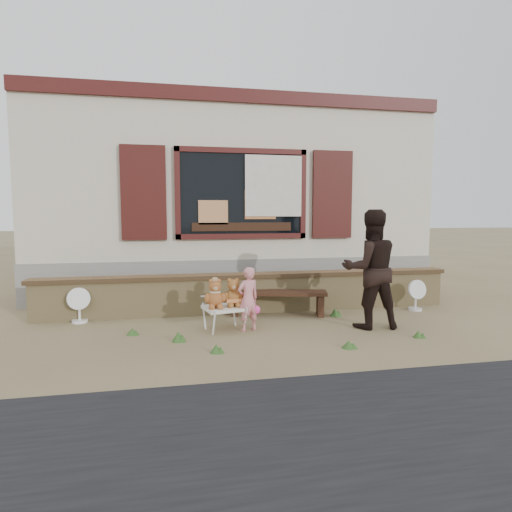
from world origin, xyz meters
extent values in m
plane|color=brown|center=(0.00, 0.00, 0.00)|extent=(80.00, 80.00, 0.00)
cube|color=#BEB29A|center=(0.00, 4.50, 2.40)|extent=(8.00, 5.00, 3.20)
cube|color=gray|center=(0.00, 4.50, 0.40)|extent=(8.04, 5.04, 0.80)
cube|color=black|center=(0.00, 1.97, 2.05)|extent=(2.30, 0.04, 1.50)
cube|color=#441513|center=(0.00, 1.95, 2.85)|extent=(2.50, 0.08, 0.10)
cube|color=#441513|center=(0.00, 1.95, 1.25)|extent=(2.50, 0.08, 0.10)
cube|color=#441513|center=(-1.20, 1.95, 2.05)|extent=(0.10, 0.08, 1.70)
cube|color=#441513|center=(1.20, 1.95, 2.05)|extent=(0.10, 0.08, 1.70)
cube|color=#37150F|center=(-1.80, 1.94, 2.05)|extent=(0.80, 0.07, 1.70)
cube|color=#37150F|center=(1.80, 1.94, 2.05)|extent=(0.80, 0.07, 1.70)
cube|color=beige|center=(0.60, 1.90, 2.20)|extent=(1.10, 0.02, 1.15)
cube|color=#441513|center=(0.00, 1.98, 3.85)|extent=(8.00, 0.12, 0.25)
cube|color=black|center=(0.00, 1.94, 1.43)|extent=(1.90, 0.06, 0.16)
cube|color=tan|center=(-0.55, 1.94, 1.70)|extent=(0.55, 0.06, 0.45)
cube|color=#E08447|center=(0.35, 1.94, 1.85)|extent=(0.60, 0.06, 0.55)
cube|color=tan|center=(0.00, 1.00, 0.30)|extent=(7.00, 0.30, 0.60)
cube|color=brown|center=(0.00, 1.00, 0.63)|extent=(7.10, 0.36, 0.07)
cube|color=black|center=(0.37, 0.66, 0.38)|extent=(1.64, 0.71, 0.06)
cube|color=black|center=(-0.31, 0.82, 0.17)|extent=(0.17, 0.32, 0.34)
cube|color=black|center=(1.05, 0.49, 0.17)|extent=(0.17, 0.32, 0.34)
cube|color=white|center=(-0.60, -0.06, 0.32)|extent=(0.65, 0.61, 0.04)
cylinder|color=silver|center=(-0.78, -0.32, 0.15)|extent=(0.03, 0.03, 0.30)
cylinder|color=silver|center=(-0.32, -0.21, 0.15)|extent=(0.03, 0.03, 0.30)
cylinder|color=silver|center=(-0.87, 0.10, 0.15)|extent=(0.03, 0.03, 0.30)
cylinder|color=silver|center=(-0.42, 0.20, 0.15)|extent=(0.03, 0.03, 0.30)
imported|color=pink|center=(-0.27, -0.16, 0.46)|extent=(0.39, 0.33, 0.92)
imported|color=black|center=(1.52, -0.33, 0.87)|extent=(0.90, 0.73, 1.74)
cylinder|color=white|center=(-2.74, 0.80, 0.02)|extent=(0.23, 0.23, 0.04)
cylinder|color=white|center=(-2.74, 0.80, 0.17)|extent=(0.04, 0.04, 0.30)
cylinder|color=white|center=(-2.74, 0.80, 0.38)|extent=(0.35, 0.15, 0.34)
cylinder|color=silver|center=(2.82, 0.55, 0.02)|extent=(0.23, 0.23, 0.04)
cylinder|color=silver|center=(2.82, 0.55, 0.17)|extent=(0.04, 0.04, 0.29)
cylinder|color=silver|center=(2.82, 0.55, 0.37)|extent=(0.34, 0.13, 0.33)
cone|color=#335823|center=(1.93, -0.96, 0.05)|extent=(0.14, 0.14, 0.09)
cone|color=#335823|center=(-1.26, -0.50, 0.07)|extent=(0.17, 0.17, 0.13)
cone|color=#335823|center=(0.82, -1.20, 0.05)|extent=(0.18, 0.18, 0.09)
cone|color=#335823|center=(-0.82, -1.06, 0.05)|extent=(0.15, 0.15, 0.11)
cone|color=#335823|center=(-1.89, -0.06, 0.05)|extent=(0.16, 0.16, 0.09)
cone|color=#335823|center=(1.29, 0.42, 0.05)|extent=(0.18, 0.18, 0.10)
cone|color=#335823|center=(1.30, 0.47, 0.06)|extent=(0.12, 0.12, 0.13)
camera|label=1|loc=(-1.34, -6.08, 1.67)|focal=30.00mm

